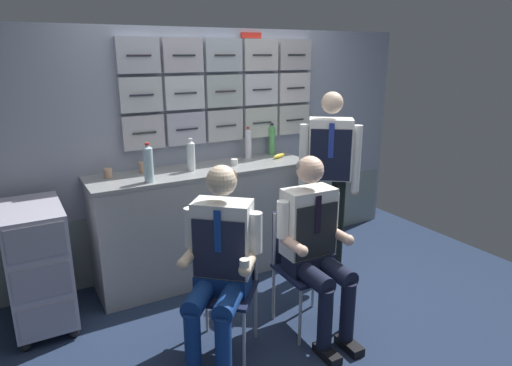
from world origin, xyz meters
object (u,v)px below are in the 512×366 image
Objects in this scene: service_trolley at (38,263)px; paper_cup_tan at (108,173)px; snack_banana at (279,156)px; crew_member_right at (315,240)px; sparkling_bottle_green at (248,144)px; crew_member_standing at (329,171)px; crew_member_left at (220,258)px; folding_chair_left at (227,273)px; folding_chair_right at (301,254)px.

paper_cup_tan is at bearing 24.55° from service_trolley.
snack_banana is (2.15, 0.18, 0.51)m from service_trolley.
crew_member_right is 1.33m from snack_banana.
snack_banana is (1.55, -0.09, -0.02)m from paper_cup_tan.
sparkling_bottle_green is 1.30m from paper_cup_tan.
crew_member_standing is 9.50× the size of snack_banana.
crew_member_left reaches higher than paper_cup_tan.
folding_chair_left is at bearing -38.47° from service_trolley.
crew_member_left is 1.51× the size of folding_chair_right.
sparkling_bottle_green is (0.91, 1.29, 0.41)m from crew_member_left.
paper_cup_tan is (-0.49, 1.13, 0.49)m from folding_chair_left.
folding_chair_left and folding_chair_right have the same top height.
folding_chair_left is 0.25m from crew_member_left.
snack_banana is at bearing 4.74° from service_trolley.
crew_member_left reaches higher than snack_banana.
folding_chair_right is 1.24m from snack_banana.
crew_member_right reaches higher than folding_chair_left.
folding_chair_right is at bearing -100.11° from sparkling_bottle_green.
service_trolley is 1.08× the size of folding_chair_right.
crew_member_right is at bearing -99.13° from sparkling_bottle_green.
sparkling_bottle_green is at bearing 1.73° from paper_cup_tan.
service_trolley is 12.27× the size of paper_cup_tan.
folding_chair_left is 0.66× the size of crew_member_left.
snack_banana is at bearing 44.71° from crew_member_left.
crew_member_standing is at bearing 24.40° from crew_member_left.
service_trolley is at bearing 134.92° from crew_member_left.
crew_member_standing is (2.30, -0.38, 0.47)m from service_trolley.
crew_member_left is at bearing -125.26° from sparkling_bottle_green.
snack_banana is (-0.15, 0.56, 0.04)m from crew_member_standing.
paper_cup_tan is at bearing 113.35° from folding_chair_left.
crew_member_standing is 5.50× the size of sparkling_bottle_green.
sparkling_bottle_green is (0.81, 1.17, 0.60)m from folding_chair_left.
service_trolley is 1.08× the size of folding_chair_left.
crew_member_right reaches higher than folding_chair_right.
sparkling_bottle_green is at bearing 55.41° from folding_chair_left.
crew_member_left is (-0.11, -0.12, 0.19)m from folding_chair_left.
crew_member_left is 17.17× the size of paper_cup_tan.
crew_member_left is 4.33× the size of sparkling_bottle_green.
folding_chair_left is at bearing 179.14° from folding_chair_right.
sparkling_bottle_green reaches higher than snack_banana.
folding_chair_right is at bearing -0.86° from folding_chair_left.
folding_chair_left is 4.96× the size of snack_banana.
paper_cup_tan is (0.59, 0.27, 0.53)m from service_trolley.
crew_member_left is 0.79× the size of crew_member_standing.
crew_member_standing is at bearing 46.00° from crew_member_right.
crew_member_left reaches higher than sparkling_bottle_green.
service_trolley is 1.40m from crew_member_left.
sparkling_bottle_green is 1.73× the size of snack_banana.
paper_cup_tan is (-1.08, 1.30, 0.32)m from crew_member_right.
paper_cup_tan is (-1.30, -0.04, -0.10)m from sparkling_bottle_green.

